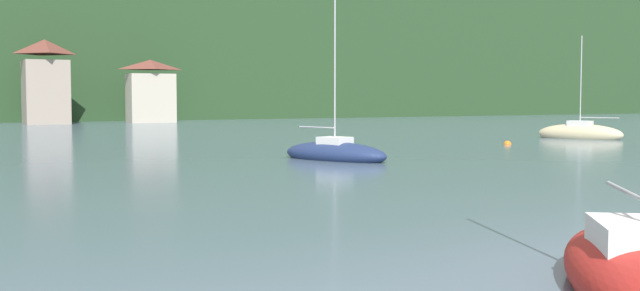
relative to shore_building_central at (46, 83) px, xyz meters
name	(u,v)px	position (x,y,z in m)	size (l,w,h in m)	color
wooded_hillside	(136,61)	(18.10, 35.19, 4.06)	(352.00, 51.06, 48.92)	#264223
shore_building_central	(46,83)	(0.00, 0.00, 0.00)	(4.59, 4.94, 8.85)	gray
shore_building_eastcentral	(151,92)	(10.92, -0.81, -0.93)	(5.17, 3.23, 6.92)	#BCB29E
sailboat_far_3	(580,133)	(28.89, -46.17, -3.93)	(3.98, 6.07, 7.45)	#CCBC8E
sailboat_far_6	(335,153)	(5.49, -54.07, -3.99)	(4.00, 6.05, 8.36)	navy
mooring_buoy_near	(313,149)	(7.69, -47.40, -4.29)	(0.53, 0.53, 0.53)	red
mooring_buoy_mid	(507,145)	(20.12, -48.94, -4.29)	(0.47, 0.47, 0.47)	orange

